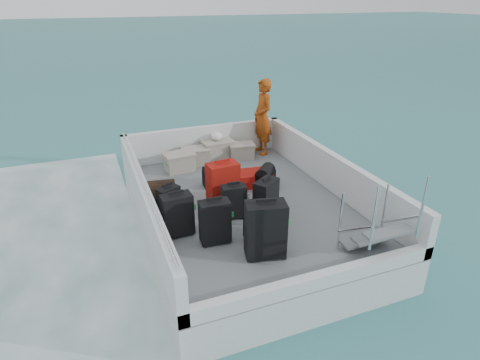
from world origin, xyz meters
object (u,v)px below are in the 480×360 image
object	(u,v)px
suitcase_0	(215,222)
passenger	(263,117)
suitcase_1	(178,215)
suitcase_6	(258,222)
suitcase_5	(223,183)
crate_2	(217,150)
suitcase_2	(169,202)
suitcase_8	(254,178)
crate_0	(180,163)
crate_1	(196,157)
suitcase_7	(266,198)
crate_3	(242,151)
suitcase_4	(234,202)
suitcase_3	(265,230)

from	to	relation	value
suitcase_0	passenger	world-z (taller)	passenger
suitcase_1	suitcase_6	distance (m)	1.21
suitcase_5	crate_2	world-z (taller)	suitcase_5
suitcase_0	suitcase_2	xyz separation A→B (m)	(-0.46, 1.03, -0.08)
suitcase_8	crate_0	bearing A→B (deg)	50.43
suitcase_1	crate_0	distance (m)	2.51
crate_1	crate_2	distance (m)	0.56
suitcase_7	suitcase_8	distance (m)	1.19
suitcase_6	crate_1	xyz separation A→B (m)	(-0.08, 3.15, -0.11)
suitcase_8	crate_3	size ratio (longest dim) A/B	1.29
suitcase_6	crate_3	size ratio (longest dim) A/B	1.06
suitcase_5	crate_1	xyz separation A→B (m)	(0.03, 1.87, -0.20)
passenger	suitcase_8	bearing A→B (deg)	-29.02
suitcase_0	suitcase_1	world-z (taller)	same
suitcase_1	suitcase_2	world-z (taller)	suitcase_1
suitcase_4	suitcase_8	bearing A→B (deg)	58.49
suitcase_8	suitcase_4	bearing A→B (deg)	148.78
suitcase_7	crate_0	size ratio (longest dim) A/B	1.07
suitcase_6	crate_3	distance (m)	3.26
suitcase_0	suitcase_5	distance (m)	1.28
suitcase_8	crate_0	distance (m)	1.67
suitcase_7	suitcase_4	bearing A→B (deg)	135.86
suitcase_3	suitcase_4	xyz separation A→B (m)	(-0.02, 1.16, -0.13)
crate_0	crate_1	bearing A→B (deg)	27.16
passenger	suitcase_3	bearing A→B (deg)	-23.11
suitcase_1	suitcase_5	distance (m)	1.25
suitcase_0	suitcase_6	xyz separation A→B (m)	(0.64, -0.11, -0.06)
suitcase_1	crate_3	size ratio (longest dim) A/B	1.30
suitcase_3	crate_3	bearing A→B (deg)	86.56
suitcase_1	crate_3	bearing A→B (deg)	47.61
suitcase_5	suitcase_7	xyz separation A→B (m)	(0.52, -0.67, -0.06)
suitcase_0	crate_0	size ratio (longest dim) A/B	1.18
suitcase_1	crate_0	bearing A→B (deg)	71.98
suitcase_4	suitcase_8	world-z (taller)	suitcase_4
suitcase_3	suitcase_5	world-z (taller)	suitcase_3
suitcase_6	suitcase_2	bearing A→B (deg)	120.54
suitcase_5	suitcase_7	distance (m)	0.85
suitcase_3	passenger	size ratio (longest dim) A/B	0.49
suitcase_3	suitcase_4	size ratio (longest dim) A/B	1.45
suitcase_5	passenger	distance (m)	2.61
suitcase_8	passenger	size ratio (longest dim) A/B	0.40
suitcase_3	crate_3	world-z (taller)	suitcase_3
suitcase_8	crate_2	world-z (taller)	crate_2
suitcase_5	passenger	size ratio (longest dim) A/B	0.43
suitcase_0	suitcase_6	size ratio (longest dim) A/B	1.24
crate_2	suitcase_0	bearing A→B (deg)	-108.98
suitcase_6	crate_1	bearing A→B (deg)	77.86
suitcase_6	crate_0	xyz separation A→B (m)	(-0.49, 2.94, -0.10)
suitcase_5	crate_2	size ratio (longest dim) A/B	1.13
suitcase_0	suitcase_4	xyz separation A→B (m)	(0.51, 0.58, -0.05)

